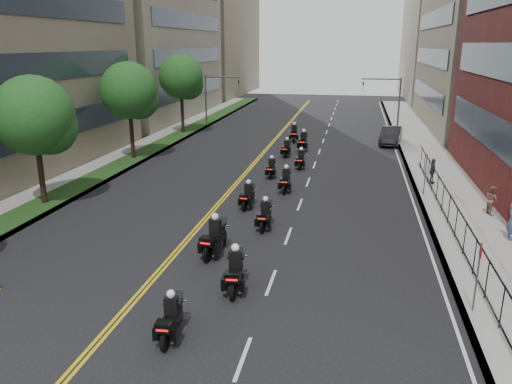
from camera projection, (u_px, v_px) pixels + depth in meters
ground at (142, 346)px, 15.37m from camera, size 160.00×160.00×0.00m
sidewalk_right at (434, 169)px, 36.60m from camera, size 4.00×90.00×0.15m
sidewalk_left at (130, 156)px, 41.09m from camera, size 4.00×90.00×0.15m
grass_strip at (139, 155)px, 40.91m from camera, size 2.00×90.00×0.04m
building_right_far at (458, 17)px, 80.94m from camera, size 15.00×28.00×26.00m
building_left_far at (201, 20)px, 89.06m from camera, size 16.00×28.00×26.00m
iron_fence at (452, 215)px, 24.34m from camera, size 0.05×28.00×1.50m
street_trees at (96, 103)px, 33.45m from camera, size 4.40×38.40×7.98m
traffic_signal_right at (390, 96)px, 52.00m from camera, size 4.09×0.20×5.60m
traffic_signal_left at (214, 93)px, 55.57m from camera, size 4.09×0.20×5.60m
motorcycle_0 at (171, 320)px, 15.65m from camera, size 0.56×2.17×1.60m
motorcycle_1 at (235, 272)px, 18.70m from camera, size 0.71×2.45×1.81m
motorcycle_2 at (214, 239)px, 21.83m from camera, size 0.72×2.55×1.88m
motorcycle_3 at (265, 216)px, 25.01m from camera, size 0.51×2.23×1.65m
motorcycle_4 at (248, 197)px, 28.18m from camera, size 0.56×2.18×1.61m
motorcycle_5 at (286, 181)px, 31.28m from camera, size 0.53×2.30×1.70m
motorcycle_6 at (271, 169)px, 34.63m from camera, size 0.48×2.07×1.53m
motorcycle_7 at (301, 160)px, 37.07m from camera, size 0.50×2.16×1.59m
motorcycle_8 at (287, 149)px, 40.94m from camera, size 0.55×2.17×1.60m
motorcycle_9 at (303, 142)px, 43.19m from camera, size 0.59×2.54×1.88m
motorcycle_10 at (294, 134)px, 47.07m from camera, size 0.68×2.52×1.86m
parked_sedan at (391, 136)px, 45.93m from camera, size 2.40×5.05×1.60m
pedestrian_a at (512, 221)px, 23.15m from camera, size 0.46×0.67×1.77m
pedestrian_b at (492, 200)px, 26.65m from camera, size 0.76×0.88×1.55m
pedestrian_c at (432, 171)px, 32.43m from camera, size 0.62×1.04×1.66m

